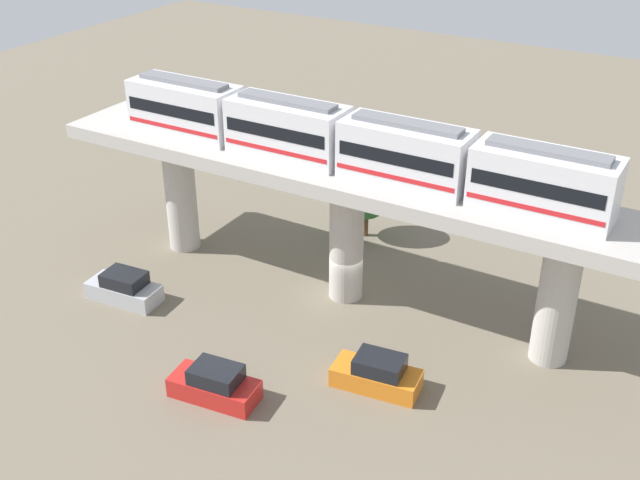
# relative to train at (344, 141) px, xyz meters

# --- Properties ---
(ground_plane) EXTENTS (120.00, 120.00, 0.00)m
(ground_plane) POSITION_rel_train_xyz_m (0.00, 0.23, -9.35)
(ground_plane) COLOR #706654
(viaduct) EXTENTS (5.20, 35.80, 7.81)m
(viaduct) POSITION_rel_train_xyz_m (0.00, 0.23, -3.25)
(viaduct) COLOR #B7B2AA
(viaduct) RESTS_ON ground
(train) EXTENTS (2.64, 27.45, 3.24)m
(train) POSITION_rel_train_xyz_m (0.00, 0.00, 0.00)
(train) COLOR silver
(train) RESTS_ON viaduct
(parked_car_red) EXTENTS (2.29, 4.38, 1.76)m
(parked_car_red) POSITION_rel_train_xyz_m (10.96, -0.76, -8.60)
(parked_car_red) COLOR red
(parked_car_red) RESTS_ON ground
(parked_car_orange) EXTENTS (2.31, 4.39, 1.76)m
(parked_car_orange) POSITION_rel_train_xyz_m (6.44, 5.45, -8.60)
(parked_car_orange) COLOR orange
(parked_car_orange) RESTS_ON ground
(parked_car_silver) EXTENTS (2.18, 4.35, 1.76)m
(parked_car_silver) POSITION_rel_train_xyz_m (6.69, -10.33, -8.60)
(parked_car_silver) COLOR #B2B5BA
(parked_car_silver) RESTS_ON ground
(tree_near_viaduct) EXTENTS (3.22, 3.22, 4.55)m
(tree_near_viaduct) POSITION_rel_train_xyz_m (-7.06, -2.15, -6.42)
(tree_near_viaduct) COLOR brown
(tree_near_viaduct) RESTS_ON ground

